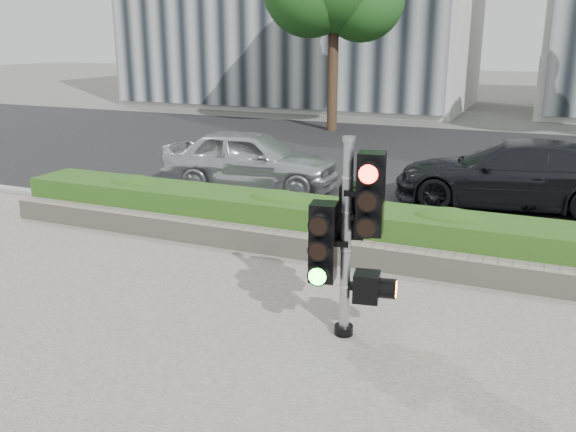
{
  "coord_description": "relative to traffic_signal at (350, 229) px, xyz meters",
  "views": [
    {
      "loc": [
        2.69,
        -6.09,
        3.19
      ],
      "look_at": [
        -0.2,
        0.6,
        1.05
      ],
      "focal_mm": 38.0,
      "sensor_mm": 36.0,
      "label": 1
    }
  ],
  "objects": [
    {
      "name": "traffic_signal",
      "position": [
        0.0,
        0.0,
        0.0
      ],
      "size": [
        0.79,
        0.63,
        2.21
      ],
      "rotation": [
        0.0,
        0.0,
        0.17
      ],
      "color": "black",
      "rests_on": "sidewalk"
    },
    {
      "name": "car_silver",
      "position": [
        -4.03,
        5.67,
        -0.58
      ],
      "size": [
        3.97,
        1.98,
        1.3
      ],
      "primitive_type": "imported",
      "rotation": [
        0.0,
        0.0,
        1.69
      ],
      "color": "#B8BCC0",
      "rests_on": "road"
    },
    {
      "name": "hedge",
      "position": [
        -0.86,
        2.74,
        -0.88
      ],
      "size": [
        12.0,
        1.0,
        0.68
      ],
      "primitive_type": "cube",
      "color": "#4A7825",
      "rests_on": "sidewalk"
    },
    {
      "name": "curb",
      "position": [
        -0.86,
        3.34,
        -1.19
      ],
      "size": [
        60.0,
        0.25,
        0.12
      ],
      "primitive_type": "cube",
      "color": "gray",
      "rests_on": "ground"
    },
    {
      "name": "car_dark",
      "position": [
        1.26,
        6.42,
        -0.58
      ],
      "size": [
        4.62,
        2.25,
        1.29
      ],
      "primitive_type": "imported",
      "rotation": [
        0.0,
        0.0,
        -1.47
      ],
      "color": "black",
      "rests_on": "road"
    },
    {
      "name": "ground",
      "position": [
        -0.86,
        0.19,
        -1.25
      ],
      "size": [
        120.0,
        120.0,
        0.0
      ],
      "primitive_type": "plane",
      "color": "#51514C",
      "rests_on": "ground"
    },
    {
      "name": "road",
      "position": [
        -0.86,
        10.19,
        -1.24
      ],
      "size": [
        60.0,
        13.0,
        0.02
      ],
      "primitive_type": "cube",
      "color": "black",
      "rests_on": "ground"
    },
    {
      "name": "stone_wall",
      "position": [
        -0.86,
        2.09,
        -1.05
      ],
      "size": [
        12.0,
        0.32,
        0.34
      ],
      "primitive_type": "cube",
      "color": "gray",
      "rests_on": "sidewalk"
    }
  ]
}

